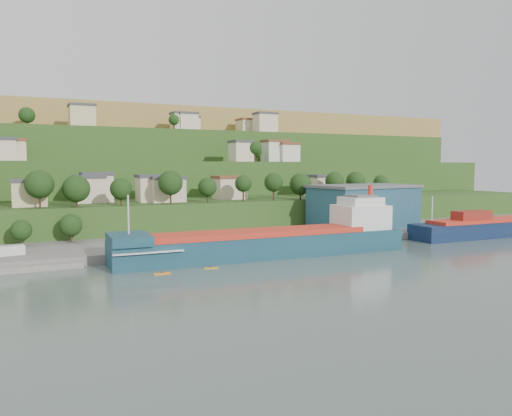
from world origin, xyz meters
TOP-DOWN VIEW (x-y plane):
  - ground at (0.00, 0.00)m, footprint 500.00×500.00m
  - quay at (20.00, 28.00)m, footprint 220.00×26.00m
  - hillside at (-0.01, 168.71)m, footprint 360.00×210.55m
  - cargo_ship_near at (5.95, 9.10)m, footprint 69.07×12.89m
  - cargo_ship_far at (81.56, 10.01)m, footprint 56.79×10.96m
  - warehouse at (47.76, 30.74)m, footprint 32.65×21.83m
  - caravan at (-48.64, 23.36)m, footprint 6.28×3.40m
  - dinghy at (-45.88, 18.60)m, footprint 3.82×1.46m
  - kayak_orange at (-22.29, 0.81)m, footprint 3.24×0.78m
  - kayak_yellow at (-12.10, 1.69)m, footprint 2.90×0.78m

SIDE VIEW (x-z plane):
  - ground at x=0.00m, z-range 0.00..0.00m
  - quay at x=20.00m, z-range -2.00..2.00m
  - hillside at x=-0.01m, z-range -47.93..48.07m
  - kayak_yellow at x=-12.10m, z-range -0.15..0.57m
  - kayak_orange at x=-22.29m, z-range -0.16..0.64m
  - dinghy at x=-45.88m, z-range 1.20..1.96m
  - cargo_ship_far at x=81.56m, z-range -5.25..10.11m
  - caravan at x=-48.64m, z-range 1.20..3.98m
  - cargo_ship_near at x=5.95m, z-range -6.02..11.66m
  - warehouse at x=47.76m, z-range 2.03..14.83m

